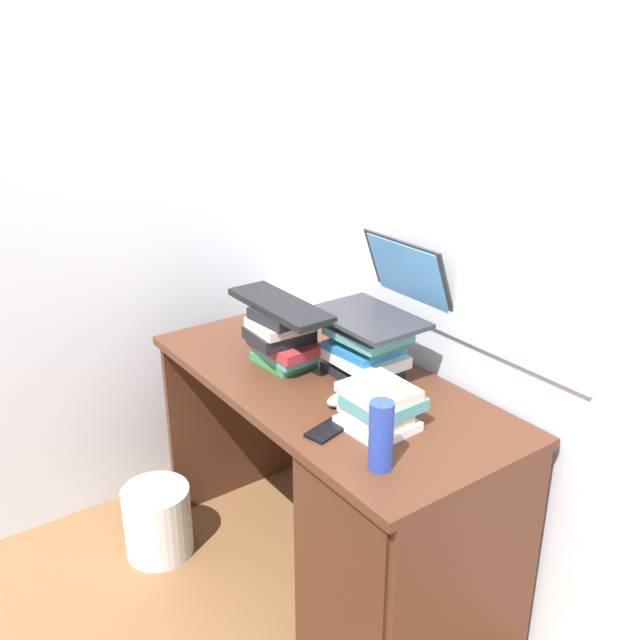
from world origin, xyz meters
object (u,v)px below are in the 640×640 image
book_stack_keyboard_riser (282,337)px  cell_phone (329,429)px  keyboard (280,305)px  book_stack_side (379,407)px  mug (265,321)px  water_bottle (381,436)px  desk (386,528)px  laptop (385,298)px  wastebasket (158,521)px  book_stack_tall (365,349)px  computer_mouse (342,399)px

book_stack_keyboard_riser → cell_phone: book_stack_keyboard_riser is taller
book_stack_keyboard_riser → keyboard: bearing=-152.0°
book_stack_side → keyboard: 0.51m
keyboard → mug: size_ratio=3.55×
mug → water_bottle: bearing=-14.0°
desk → laptop: size_ratio=3.71×
laptop → wastebasket: (-0.50, -0.61, -0.88)m
book_stack_tall → book_stack_keyboard_riser: 0.28m
desk → water_bottle: 0.49m
book_stack_keyboard_riser → keyboard: keyboard is taller
book_stack_keyboard_riser → wastebasket: (-0.28, -0.38, -0.73)m
keyboard → wastebasket: 0.96m
book_stack_keyboard_riser → cell_phone: 0.46m
wastebasket → desk: bearing=27.2°
computer_mouse → water_bottle: (0.31, -0.12, 0.07)m
mug → water_bottle: 0.94m
book_stack_tall → book_stack_keyboard_riser: book_stack_keyboard_riser is taller
laptop → book_stack_tall: bearing=-90.5°
book_stack_tall → laptop: bearing=89.5°
book_stack_tall → water_bottle: bearing=-35.0°
water_bottle → mug: bearing=166.0°
mug → water_bottle: (0.91, -0.23, 0.05)m
desk → cell_phone: 0.39m
book_stack_side → keyboard: bearing=-179.5°
book_stack_tall → book_stack_keyboard_riser: bearing=-143.3°
mug → wastebasket: mug is taller
computer_mouse → wastebasket: computer_mouse is taller
book_stack_side → wastebasket: 1.10m
computer_mouse → water_bottle: 0.34m
book_stack_tall → wastebasket: bearing=-132.7°
book_stack_keyboard_riser → keyboard: 0.11m
book_stack_side → wastebasket: book_stack_side is taller
laptop → water_bottle: size_ratio=1.88×
computer_mouse → cell_phone: size_ratio=0.76×
book_stack_tall → book_stack_side: book_stack_tall is taller
cell_phone → keyboard: bearing=149.8°
desk → laptop: (-0.28, 0.21, 0.60)m
book_stack_tall → laptop: size_ratio=0.72×
book_stack_tall → book_stack_side: size_ratio=1.24×
laptop → book_stack_keyboard_riser: bearing=-133.1°
book_stack_keyboard_riser → computer_mouse: bearing=-1.3°
wastebasket → water_bottle: bearing=15.0°
cell_phone → wastebasket: cell_phone is taller
desk → book_stack_keyboard_riser: book_stack_keyboard_riser is taller
book_stack_keyboard_riser → cell_phone: bearing=-16.7°
keyboard → wastebasket: keyboard is taller
computer_mouse → keyboard: bearing=179.2°
cell_phone → wastebasket: (-0.70, -0.25, -0.64)m
cell_phone → computer_mouse: bearing=114.5°
desk → mug: 0.87m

